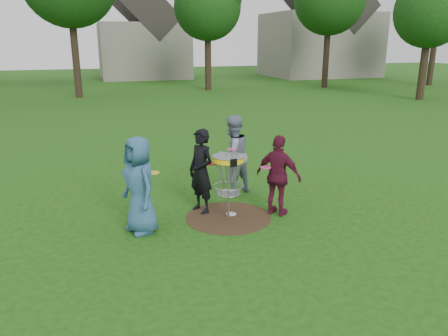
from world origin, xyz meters
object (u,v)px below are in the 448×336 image
object	(u,v)px
player_blue	(140,185)
disc_golf_basket	(228,171)
player_maroon	(278,176)
player_black	(201,171)
player_grey	(232,155)

from	to	relation	value
player_blue	disc_golf_basket	xyz separation A→B (m)	(1.82, 0.13, 0.07)
player_blue	player_maroon	world-z (taller)	player_blue
player_black	player_grey	world-z (taller)	player_grey
disc_golf_basket	player_black	bearing A→B (deg)	131.55
player_blue	player_grey	distance (m)	2.84
player_black	disc_golf_basket	world-z (taller)	player_black
player_blue	player_maroon	bearing A→B (deg)	69.69
player_black	disc_golf_basket	bearing A→B (deg)	17.01
player_maroon	player_black	bearing A→B (deg)	27.42
player_maroon	disc_golf_basket	xyz separation A→B (m)	(-1.05, 0.15, 0.16)
player_blue	player_maroon	size ratio (longest dim) A/B	1.10
player_blue	disc_golf_basket	bearing A→B (deg)	74.18
player_blue	player_grey	bearing A→B (deg)	103.07
player_blue	disc_golf_basket	size ratio (longest dim) A/B	1.37
player_blue	player_maroon	distance (m)	2.87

